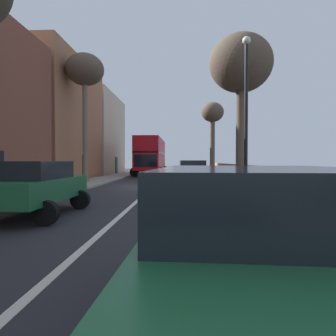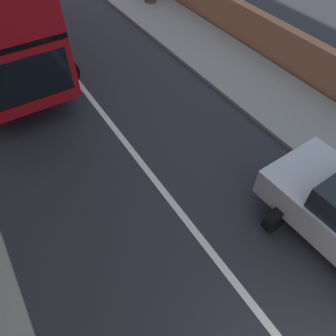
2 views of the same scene
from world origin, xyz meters
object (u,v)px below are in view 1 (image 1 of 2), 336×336
at_px(parked_car_green_left_0, 35,185).
at_px(lamppost_right, 246,105).
at_px(parked_car_green_right_2, 253,240).
at_px(litter_bin_right, 270,184).
at_px(street_tree_right_1, 241,66).
at_px(double_decker_bus, 151,154).
at_px(parked_car_silver_right_1, 192,171).
at_px(street_tree_left_0, 85,73).
at_px(street_tree_right_5, 212,116).

distance_m(parked_car_green_left_0, lamppost_right, 8.03).
height_order(parked_car_green_right_2, litter_bin_right, parked_car_green_right_2).
height_order(street_tree_right_1, litter_bin_right, street_tree_right_1).
bearing_deg(street_tree_right_1, litter_bin_right, -79.42).
xyz_separation_m(double_decker_bus, parked_car_green_left_0, (-0.80, -24.69, -1.42)).
xyz_separation_m(parked_car_silver_right_1, street_tree_left_0, (-7.62, 0.13, 6.94)).
bearing_deg(parked_car_green_left_0, parked_car_green_right_2, -49.02).
xyz_separation_m(parked_car_green_right_2, street_tree_right_5, (2.69, 30.94, 5.75)).
distance_m(parked_car_silver_right_1, litter_bin_right, 9.39).
bearing_deg(parked_car_green_left_0, street_tree_right_1, 41.81).
bearing_deg(parked_car_green_right_2, street_tree_left_0, 112.71).
height_order(parked_car_green_right_2, street_tree_left_0, street_tree_left_0).
height_order(street_tree_right_1, lamppost_right, street_tree_right_1).
bearing_deg(parked_car_green_right_2, street_tree_right_5, 85.03).
relative_size(parked_car_silver_right_1, litter_bin_right, 3.47).
height_order(parked_car_green_left_0, street_tree_right_5, street_tree_right_5).
xyz_separation_m(parked_car_silver_right_1, lamppost_right, (1.80, -9.16, 2.86)).
xyz_separation_m(street_tree_right_1, street_tree_right_5, (0.47, 18.73, 0.33)).
bearing_deg(double_decker_bus, lamppost_right, -74.43).
bearing_deg(parked_car_green_right_2, parked_car_green_left_0, 130.98).
bearing_deg(street_tree_right_5, parked_car_green_right_2, -94.97).
relative_size(street_tree_left_0, street_tree_right_5, 1.13).
distance_m(parked_car_green_right_2, lamppost_right, 9.54).
distance_m(street_tree_right_1, street_tree_right_5, 18.74).
relative_size(double_decker_bus, litter_bin_right, 9.00).
xyz_separation_m(double_decker_bus, street_tree_left_0, (-3.42, -12.25, 5.53)).
bearing_deg(parked_car_silver_right_1, street_tree_right_1, -69.26).
height_order(parked_car_green_left_0, parked_car_silver_right_1, parked_car_silver_right_1).
bearing_deg(parked_car_green_right_2, litter_bin_right, 72.90).
xyz_separation_m(double_decker_bus, street_tree_right_5, (6.89, 0.50, 4.31)).
xyz_separation_m(double_decker_bus, parked_car_green_right_2, (4.20, -30.44, -1.44)).
distance_m(parked_car_green_left_0, street_tree_left_0, 14.49).
distance_m(parked_car_green_right_2, street_tree_left_0, 20.92).
xyz_separation_m(street_tree_right_5, litter_bin_right, (0.11, -21.84, -5.94)).
bearing_deg(litter_bin_right, street_tree_right_5, 90.29).
xyz_separation_m(parked_car_green_left_0, street_tree_left_0, (-2.62, 12.44, 6.95)).
relative_size(parked_car_green_left_0, parked_car_green_right_2, 0.99).
distance_m(parked_car_green_left_0, street_tree_right_1, 11.09).
distance_m(double_decker_bus, street_tree_left_0, 13.87).
bearing_deg(litter_bin_right, street_tree_right_1, 100.58).
xyz_separation_m(parked_car_silver_right_1, litter_bin_right, (2.80, -8.96, -0.23)).
bearing_deg(lamppost_right, parked_car_green_left_0, -155.09).
relative_size(double_decker_bus, street_tree_right_5, 1.32).
relative_size(parked_car_silver_right_1, street_tree_left_0, 0.45).
distance_m(street_tree_right_1, litter_bin_right, 6.44).
distance_m(street_tree_left_0, lamppost_right, 13.84).
xyz_separation_m(parked_car_green_left_0, street_tree_right_1, (7.22, 6.46, 5.40)).
xyz_separation_m(double_decker_bus, street_tree_right_1, (6.42, -18.23, 3.98)).
bearing_deg(street_tree_right_5, double_decker_bus, -175.85).
relative_size(street_tree_right_1, street_tree_right_5, 0.96).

